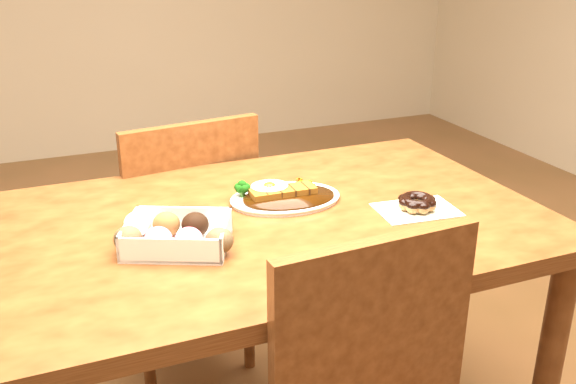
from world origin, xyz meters
name	(u,v)px	position (x,y,z in m)	size (l,w,h in m)	color
table	(279,254)	(0.00, 0.00, 0.65)	(1.20, 0.80, 0.75)	#4F250F
chair_far	(182,236)	(-0.11, 0.54, 0.48)	(0.47, 0.47, 0.87)	#4F250F
katsu_curry_plate	(283,196)	(0.04, 0.07, 0.76)	(0.28, 0.21, 0.05)	white
donut_box	(175,234)	(-0.25, -0.07, 0.78)	(0.25, 0.23, 0.06)	white
pon_de_ring	(417,203)	(0.31, -0.10, 0.77)	(0.20, 0.15, 0.04)	silver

